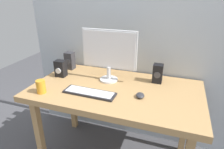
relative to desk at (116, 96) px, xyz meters
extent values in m
cube|color=tan|center=(0.00, 0.00, 0.05)|extent=(1.42, 0.79, 0.05)
cube|color=tan|center=(-0.61, -0.30, -0.33)|extent=(0.05, 0.05, 0.72)
cube|color=tan|center=(-0.61, 0.30, -0.33)|extent=(0.05, 0.05, 0.72)
cube|color=tan|center=(0.61, 0.30, -0.33)|extent=(0.05, 0.05, 0.72)
cylinder|color=silver|center=(-0.11, 0.13, 0.08)|extent=(0.16, 0.16, 0.02)
cylinder|color=silver|center=(-0.11, 0.13, 0.15)|extent=(0.04, 0.04, 0.11)
cube|color=silver|center=(-0.11, 0.14, 0.36)|extent=(0.49, 0.02, 0.34)
cube|color=white|center=(-0.11, 0.13, 0.36)|extent=(0.47, 0.01, 0.32)
cube|color=#232328|center=(-0.17, -0.16, 0.08)|extent=(0.42, 0.14, 0.02)
cube|color=silver|center=(-0.17, -0.16, 0.09)|extent=(0.39, 0.11, 0.00)
ellipsoid|color=#333338|center=(0.23, -0.08, 0.09)|extent=(0.08, 0.10, 0.03)
cube|color=black|center=(0.31, 0.23, 0.16)|extent=(0.08, 0.08, 0.17)
cylinder|color=#3F3F44|center=(0.31, 0.19, 0.16)|extent=(0.06, 0.00, 0.06)
cube|color=#333338|center=(-0.59, 0.27, 0.16)|extent=(0.09, 0.08, 0.18)
cylinder|color=#3F3F44|center=(-0.59, 0.23, 0.16)|extent=(0.06, 0.00, 0.06)
cube|color=black|center=(-0.57, 0.07, 0.15)|extent=(0.10, 0.08, 0.16)
cylinder|color=silver|center=(-0.57, 0.02, 0.15)|extent=(0.05, 0.01, 0.05)
cylinder|color=orange|center=(-0.54, -0.27, 0.13)|extent=(0.07, 0.07, 0.11)
camera|label=1|loc=(0.45, -1.41, 0.84)|focal=31.65mm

